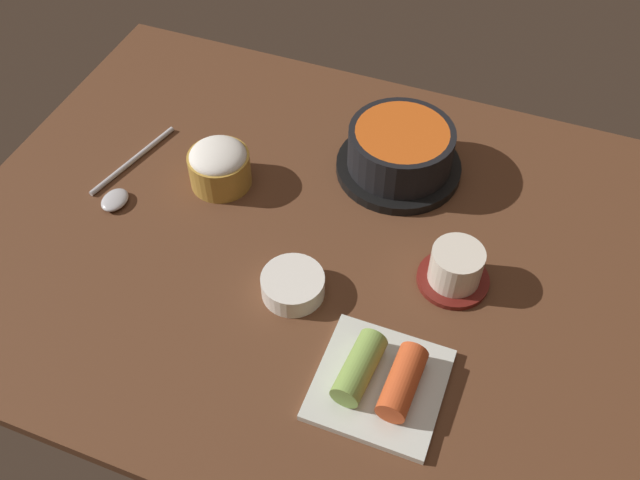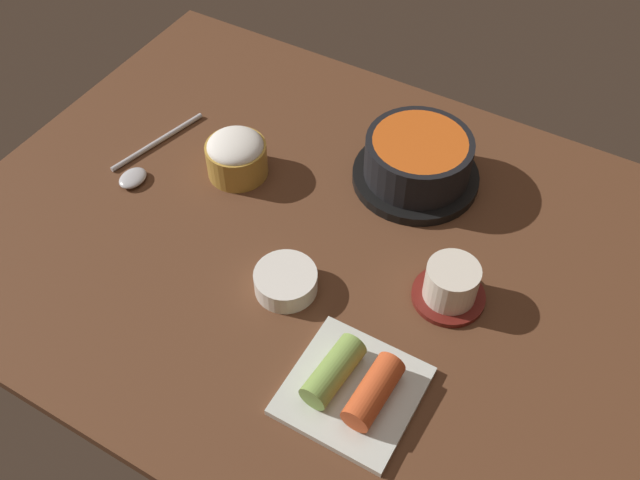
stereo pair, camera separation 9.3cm
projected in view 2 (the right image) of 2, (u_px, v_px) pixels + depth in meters
dining_table at (315, 243)px, 98.25cm from camera, size 100.00×76.00×2.00cm
stone_pot at (417, 161)px, 102.03cm from camera, size 18.86×18.86×7.80cm
rice_bowl at (236, 155)px, 103.37cm from camera, size 9.10×9.10×6.85cm
tea_cup_with_saucer at (450, 286)px, 88.73cm from camera, size 9.59×9.59×5.97cm
banchan_cup_center at (286, 281)px, 90.74cm from camera, size 8.32×8.32×3.06cm
kimchi_plate at (353, 386)px, 80.93cm from camera, size 14.91×14.91×4.57cm
spoon at (142, 165)px, 106.18cm from camera, size 6.35×19.53×1.35cm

